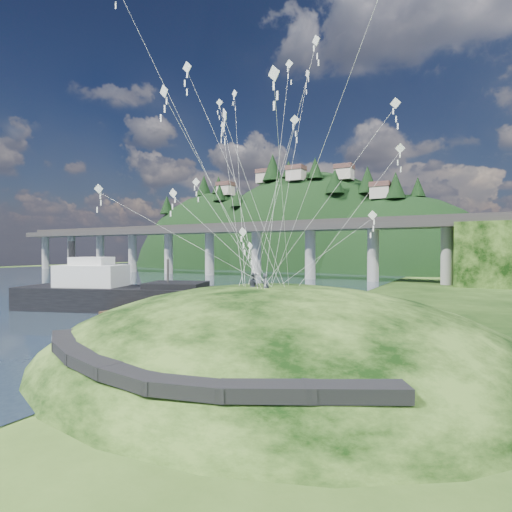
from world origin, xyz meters
The scene contains 10 objects.
ground centered at (0.00, 0.00, 0.00)m, with size 320.00×320.00×0.00m, color black.
water centered at (-72.00, 30.00, 0.01)m, with size 240.00×240.00×0.00m, color #2A3B4D.
grass_hill centered at (8.00, 2.00, -1.50)m, with size 36.00×32.00×13.00m.
footpath centered at (7.46, -9.74, 2.08)m, with size 22.29×5.84×0.83m.
bridge centered at (-26.46, 70.07, 9.70)m, with size 160.00×11.00×15.00m.
far_ridge centered at (-43.58, 122.17, -7.44)m, with size 153.00×70.00×94.50m.
work_barge centered at (-19.14, 10.87, 2.15)m, with size 25.37×14.67×8.60m.
wooden_dock centered at (-10.00, 6.93, 0.41)m, with size 13.16×3.30×0.93m.
kite_flyers centered at (7.09, 0.77, 5.92)m, with size 2.17×1.44×1.90m.
kite_swarm centered at (5.36, 3.09, 17.23)m, with size 20.56×16.94×20.52m.
Camera 1 is at (20.68, -23.57, 7.59)m, focal length 28.00 mm.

